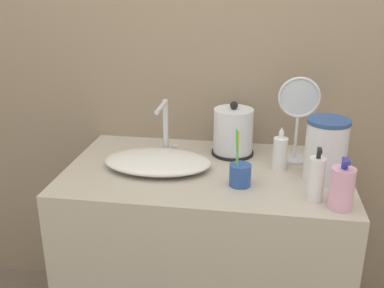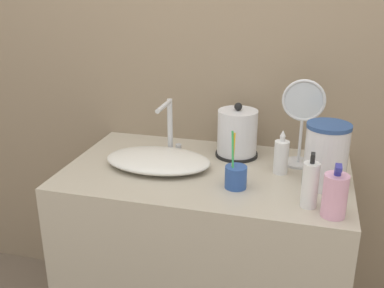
# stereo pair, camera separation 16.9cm
# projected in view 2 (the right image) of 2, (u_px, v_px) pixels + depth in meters

# --- Properties ---
(wall_back) EXTENTS (6.00, 0.04, 2.60)m
(wall_back) POSITION_uv_depth(u_px,v_px,m) (226.00, 28.00, 1.84)
(wall_back) COLOR gray
(wall_back) RESTS_ON ground_plane
(vanity_counter) EXTENTS (1.07, 0.63, 0.81)m
(vanity_counter) POSITION_uv_depth(u_px,v_px,m) (205.00, 259.00, 1.85)
(vanity_counter) COLOR #B7AD99
(vanity_counter) RESTS_ON ground_plane
(sink_basin) EXTENTS (0.41, 0.26, 0.05)m
(sink_basin) POSITION_uv_depth(u_px,v_px,m) (158.00, 160.00, 1.73)
(sink_basin) COLOR silver
(sink_basin) RESTS_ON vanity_counter
(faucet) EXTENTS (0.06, 0.16, 0.23)m
(faucet) POSITION_uv_depth(u_px,v_px,m) (169.00, 124.00, 1.82)
(faucet) COLOR silver
(faucet) RESTS_ON vanity_counter
(electric_kettle) EXTENTS (0.17, 0.17, 0.22)m
(electric_kettle) POSITION_uv_depth(u_px,v_px,m) (237.00, 135.00, 1.82)
(electric_kettle) COLOR black
(electric_kettle) RESTS_ON vanity_counter
(toothbrush_cup) EXTENTS (0.08, 0.08, 0.20)m
(toothbrush_cup) POSITION_uv_depth(u_px,v_px,m) (236.00, 176.00, 1.56)
(toothbrush_cup) COLOR #2D519E
(toothbrush_cup) RESTS_ON vanity_counter
(lotion_bottle) EXTENTS (0.05, 0.05, 0.19)m
(lotion_bottle) POSITION_uv_depth(u_px,v_px,m) (310.00, 185.00, 1.41)
(lotion_bottle) COLOR white
(lotion_bottle) RESTS_ON vanity_counter
(shampoo_bottle) EXTENTS (0.05, 0.05, 0.17)m
(shampoo_bottle) POSITION_uv_depth(u_px,v_px,m) (281.00, 156.00, 1.66)
(shampoo_bottle) COLOR white
(shampoo_bottle) RESTS_ON vanity_counter
(mouthwash_bottle) EXTENTS (0.08, 0.08, 0.17)m
(mouthwash_bottle) POSITION_uv_depth(u_px,v_px,m) (335.00, 195.00, 1.36)
(mouthwash_bottle) COLOR #EAA8C6
(mouthwash_bottle) RESTS_ON vanity_counter
(vanity_mirror) EXTENTS (0.16, 0.11, 0.34)m
(vanity_mirror) POSITION_uv_depth(u_px,v_px,m) (302.00, 117.00, 1.70)
(vanity_mirror) COLOR silver
(vanity_mirror) RESTS_ON vanity_counter
(water_pitcher) EXTENTS (0.15, 0.15, 0.23)m
(water_pitcher) POSITION_uv_depth(u_px,v_px,m) (326.00, 155.00, 1.55)
(water_pitcher) COLOR silver
(water_pitcher) RESTS_ON vanity_counter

